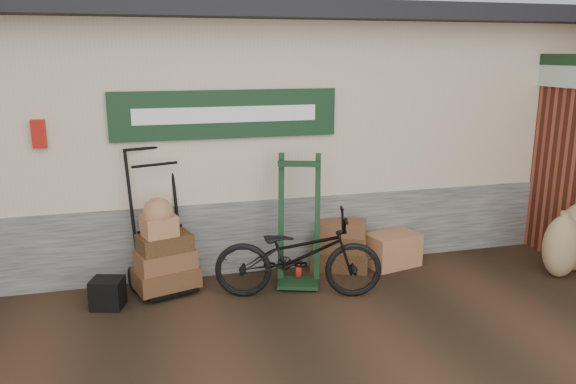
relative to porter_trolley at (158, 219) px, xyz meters
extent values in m
plane|color=black|center=(1.13, -0.79, -0.82)|extent=(80.00, 80.00, 0.00)
cube|color=#4C4C47|center=(1.13, 1.96, -0.37)|extent=(14.00, 3.54, 0.90)
cube|color=#C6B590|center=(1.13, 1.96, 1.13)|extent=(14.00, 3.50, 2.10)
cube|color=black|center=(1.13, 1.81, 2.28)|extent=(14.40, 4.10, 0.20)
cube|color=black|center=(0.83, 0.18, 1.13)|extent=(2.60, 0.06, 0.55)
cube|color=white|center=(0.83, 0.15, 1.13)|extent=(2.10, 0.01, 0.18)
cube|color=#9F120B|center=(-1.17, 0.18, 0.98)|extent=(0.14, 0.10, 0.30)
cube|color=maroon|center=(5.83, 0.41, 0.48)|extent=(1.60, 4.50, 2.60)
cube|color=brown|center=(2.87, -0.06, -0.61)|extent=(0.72, 0.56, 0.42)
cube|color=black|center=(-0.57, -0.39, -0.66)|extent=(0.39, 0.36, 0.32)
imported|color=black|center=(1.46, -0.64, -0.29)|extent=(1.09, 1.94, 1.07)
ellipsoid|color=#92714E|center=(4.66, -0.92, -0.44)|extent=(0.55, 0.49, 0.77)
camera|label=1|loc=(-0.17, -6.20, 1.81)|focal=35.00mm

